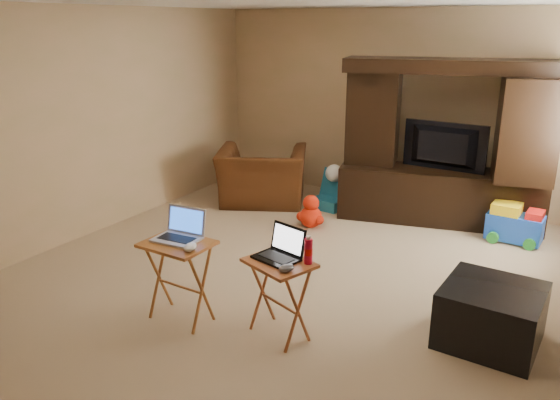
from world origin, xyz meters
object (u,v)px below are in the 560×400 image
Objects in this scene: laptop_right at (276,245)px; water_bottle at (308,251)px; tray_table_right at (279,299)px; mouse_right at (286,268)px; child_rocker at (330,190)px; television at (442,147)px; recliner at (262,176)px; entertainment_center at (443,143)px; tray_table_left at (180,281)px; ottoman at (491,315)px; mouse_left at (190,247)px; laptop_left at (176,226)px; plush_toy at (311,211)px; push_toy at (515,223)px.

laptop_right is 0.25m from water_bottle.
mouse_right is at bearing -23.40° from tray_table_right.
laptop_right is (0.94, -2.94, 0.50)m from child_rocker.
television is 3.15m from laptop_right.
recliner reaches higher than mouse_right.
laptop_right is 0.24m from mouse_right.
entertainment_center is at bearing 96.53° from laptop_right.
tray_table_left is 1.08× the size of tray_table_right.
television is at bearing 113.81° from ottoman.
entertainment_center is 2.78m from ottoman.
mouse_left is (1.23, -2.97, 0.34)m from recliner.
laptop_left reaches higher than tray_table_right.
recliner is at bearing 153.33° from plush_toy.
tray_table_left is at bearing -164.72° from water_bottle.
plush_toy is at bearing 95.70° from mouse_left.
laptop_right is 2.38× the size of mouse_left.
television is 1.68× the size of push_toy.
entertainment_center reaches higher than recliner.
entertainment_center is 3.39× the size of ottoman.
recliner is at bearing 143.84° from tray_table_right.
mouse_left is (-1.89, -3.23, 0.49)m from push_toy.
push_toy is at bearing 158.53° from recliner.
television reaches higher than laptop_left.
ottoman is at bearing -35.12° from child_rocker.
push_toy is at bearing 86.13° from tray_table_right.
entertainment_center is at bearing 166.27° from recliner.
push_toy is 1.79× the size of laptop_right.
plush_toy is 2.40m from laptop_right.
tray_table_left is (-2.08, -3.16, 0.12)m from push_toy.
plush_toy is 2.45m from laptop_left.
recliner is 8.92× the size of mouse_right.
child_rocker is (-1.34, -0.18, -0.68)m from television.
mouse_left is (0.36, -3.23, 0.46)m from child_rocker.
water_bottle is (-0.15, -3.06, -0.21)m from television.
television is at bearing -103.65° from entertainment_center.
laptop_left is (0.14, -3.13, 0.55)m from child_rocker.
tray_table_right is (0.87, -2.21, 0.11)m from plush_toy.
tray_table_left is at bearing 159.78° from mouse_left.
push_toy is 3.78m from tray_table_left.
mouse_left is (0.19, -0.07, 0.37)m from tray_table_left.
tray_table_right is at bearing -109.96° from entertainment_center.
mouse_right is (-1.29, -0.85, 0.43)m from ottoman.
ottoman is at bearing -83.11° from push_toy.
entertainment_center is at bearing 113.42° from ottoman.
mouse_right is at bearing -107.22° from push_toy.
mouse_left is at bearing 76.83° from television.
recliner is 1.67× the size of tray_table_left.
ottoman is at bearing -32.78° from plush_toy.
recliner reaches higher than tray_table_left.
plush_toy is at bearing -157.58° from push_toy.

